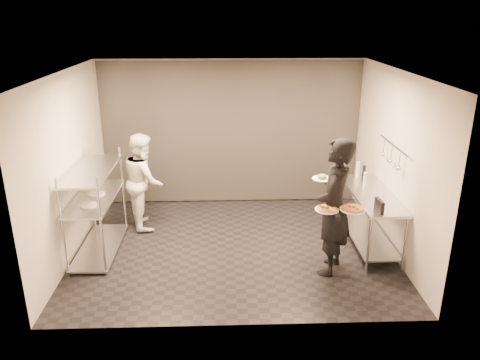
{
  "coord_description": "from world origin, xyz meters",
  "views": [
    {
      "loc": [
        -0.14,
        -6.77,
        3.63
      ],
      "look_at": [
        0.11,
        0.17,
        1.1
      ],
      "focal_mm": 35.0,
      "sensor_mm": 36.0,
      "label": 1
    }
  ],
  "objects_px": {
    "bottle_green": "(358,169)",
    "bottle_clear": "(365,179)",
    "pizza_plate_near": "(327,209)",
    "salad_plate": "(322,178)",
    "pos_monitor": "(379,206)",
    "waiter": "(334,207)",
    "prep_counter": "(370,210)",
    "pizza_plate_far": "(353,209)",
    "bottle_dark": "(364,171)",
    "chef": "(144,181)",
    "pass_rack": "(96,206)"
  },
  "relations": [
    {
      "from": "chef",
      "to": "bottle_clear",
      "type": "xyz_separation_m",
      "value": [
        3.71,
        -0.59,
        0.19
      ]
    },
    {
      "from": "waiter",
      "to": "bottle_green",
      "type": "height_order",
      "value": "waiter"
    },
    {
      "from": "prep_counter",
      "to": "bottle_dark",
      "type": "height_order",
      "value": "bottle_dark"
    },
    {
      "from": "waiter",
      "to": "pizza_plate_far",
      "type": "height_order",
      "value": "waiter"
    },
    {
      "from": "prep_counter",
      "to": "bottle_green",
      "type": "distance_m",
      "value": 0.91
    },
    {
      "from": "salad_plate",
      "to": "pos_monitor",
      "type": "height_order",
      "value": "salad_plate"
    },
    {
      "from": "pizza_plate_near",
      "to": "salad_plate",
      "type": "relative_size",
      "value": 1.12
    },
    {
      "from": "waiter",
      "to": "salad_plate",
      "type": "xyz_separation_m",
      "value": [
        -0.12,
        0.34,
        0.33
      ]
    },
    {
      "from": "pizza_plate_near",
      "to": "pos_monitor",
      "type": "xyz_separation_m",
      "value": [
        0.8,
        0.2,
        -0.05
      ]
    },
    {
      "from": "prep_counter",
      "to": "bottle_dark",
      "type": "bearing_deg",
      "value": 83.15
    },
    {
      "from": "pizza_plate_far",
      "to": "salad_plate",
      "type": "bearing_deg",
      "value": 119.51
    },
    {
      "from": "salad_plate",
      "to": "bottle_green",
      "type": "relative_size",
      "value": 1.11
    },
    {
      "from": "salad_plate",
      "to": "bottle_dark",
      "type": "relative_size",
      "value": 1.56
    },
    {
      "from": "bottle_clear",
      "to": "waiter",
      "type": "bearing_deg",
      "value": -125.31
    },
    {
      "from": "pos_monitor",
      "to": "pass_rack",
      "type": "bearing_deg",
      "value": 165.68
    },
    {
      "from": "waiter",
      "to": "salad_plate",
      "type": "distance_m",
      "value": 0.49
    },
    {
      "from": "waiter",
      "to": "pizza_plate_far",
      "type": "bearing_deg",
      "value": 66.4
    },
    {
      "from": "pizza_plate_near",
      "to": "bottle_dark",
      "type": "bearing_deg",
      "value": 59.55
    },
    {
      "from": "pass_rack",
      "to": "pos_monitor",
      "type": "distance_m",
      "value": 4.28
    },
    {
      "from": "salad_plate",
      "to": "pos_monitor",
      "type": "bearing_deg",
      "value": -22.0
    },
    {
      "from": "pizza_plate_far",
      "to": "chef",
      "type": "bearing_deg",
      "value": 149.03
    },
    {
      "from": "pizza_plate_near",
      "to": "pos_monitor",
      "type": "bearing_deg",
      "value": 14.38
    },
    {
      "from": "salad_plate",
      "to": "bottle_green",
      "type": "height_order",
      "value": "salad_plate"
    },
    {
      "from": "pos_monitor",
      "to": "bottle_clear",
      "type": "height_order",
      "value": "bottle_clear"
    },
    {
      "from": "bottle_green",
      "to": "bottle_clear",
      "type": "relative_size",
      "value": 1.16
    },
    {
      "from": "prep_counter",
      "to": "salad_plate",
      "type": "xyz_separation_m",
      "value": [
        -0.9,
        -0.41,
        0.71
      ]
    },
    {
      "from": "pass_rack",
      "to": "bottle_clear",
      "type": "xyz_separation_m",
      "value": [
        4.31,
        0.33,
        0.26
      ]
    },
    {
      "from": "pass_rack",
      "to": "waiter",
      "type": "bearing_deg",
      "value": -11.89
    },
    {
      "from": "salad_plate",
      "to": "bottle_clear",
      "type": "height_order",
      "value": "salad_plate"
    },
    {
      "from": "bottle_green",
      "to": "bottle_dark",
      "type": "height_order",
      "value": "bottle_green"
    },
    {
      "from": "pizza_plate_near",
      "to": "salad_plate",
      "type": "bearing_deg",
      "value": 87.59
    },
    {
      "from": "waiter",
      "to": "pos_monitor",
      "type": "distance_m",
      "value": 0.66
    },
    {
      "from": "chef",
      "to": "pos_monitor",
      "type": "xyz_separation_m",
      "value": [
        3.61,
        -1.64,
        0.17
      ]
    },
    {
      "from": "prep_counter",
      "to": "pizza_plate_far",
      "type": "height_order",
      "value": "pizza_plate_far"
    },
    {
      "from": "prep_counter",
      "to": "salad_plate",
      "type": "distance_m",
      "value": 1.21
    },
    {
      "from": "pass_rack",
      "to": "pizza_plate_far",
      "type": "distance_m",
      "value": 3.89
    },
    {
      "from": "salad_plate",
      "to": "bottle_dark",
      "type": "xyz_separation_m",
      "value": [
        0.99,
        1.21,
        -0.32
      ]
    },
    {
      "from": "bottle_clear",
      "to": "chef",
      "type": "bearing_deg",
      "value": 170.94
    },
    {
      "from": "pizza_plate_near",
      "to": "bottle_clear",
      "type": "distance_m",
      "value": 1.54
    },
    {
      "from": "pass_rack",
      "to": "chef",
      "type": "distance_m",
      "value": 1.1
    },
    {
      "from": "chef",
      "to": "bottle_clear",
      "type": "distance_m",
      "value": 3.76
    },
    {
      "from": "prep_counter",
      "to": "bottle_clear",
      "type": "relative_size",
      "value": 7.92
    },
    {
      "from": "chef",
      "to": "pizza_plate_far",
      "type": "distance_m",
      "value": 3.69
    },
    {
      "from": "chef",
      "to": "pass_rack",
      "type": "bearing_deg",
      "value": 131.22
    },
    {
      "from": "chef",
      "to": "pos_monitor",
      "type": "relative_size",
      "value": 6.69
    },
    {
      "from": "pos_monitor",
      "to": "bottle_clear",
      "type": "xyz_separation_m",
      "value": [
        0.1,
        1.05,
        0.02
      ]
    },
    {
      "from": "prep_counter",
      "to": "bottle_green",
      "type": "xyz_separation_m",
      "value": [
        -0.01,
        0.8,
        0.43
      ]
    },
    {
      "from": "salad_plate",
      "to": "bottle_green",
      "type": "distance_m",
      "value": 1.52
    },
    {
      "from": "prep_counter",
      "to": "pos_monitor",
      "type": "distance_m",
      "value": 0.83
    },
    {
      "from": "pass_rack",
      "to": "bottle_green",
      "type": "xyz_separation_m",
      "value": [
        4.32,
        0.8,
        0.28
      ]
    }
  ]
}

